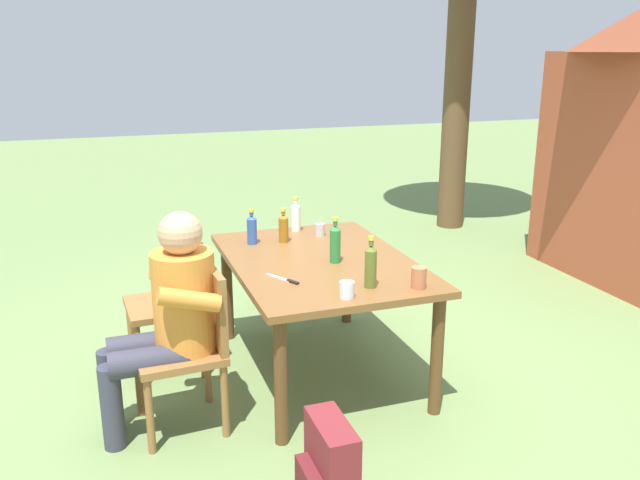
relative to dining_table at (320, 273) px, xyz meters
name	(u,v)px	position (x,y,z in m)	size (l,w,h in m)	color
ground_plane	(320,371)	(0.00, 0.00, -0.65)	(24.00, 24.00, 0.00)	#6B844C
dining_table	(320,273)	(0.00, 0.00, 0.00)	(1.49, 1.04, 0.74)	brown
chair_near_right	(193,339)	(0.33, -0.82, -0.16)	(0.47, 0.47, 0.87)	olive
chair_near_left	(176,295)	(-0.34, -0.82, -0.16)	(0.46, 0.46, 0.87)	olive
person_in_white_shirt	(170,313)	(0.34, -0.93, 0.01)	(0.47, 0.61, 1.18)	orange
bottle_clear	(296,216)	(-0.65, 0.05, 0.19)	(0.06, 0.06, 0.24)	white
bottle_green	(335,243)	(0.08, 0.07, 0.20)	(0.06, 0.06, 0.27)	#287A38
bottle_amber	(284,228)	(-0.42, -0.10, 0.18)	(0.06, 0.06, 0.22)	#996019
bottle_olive	(371,265)	(0.53, 0.10, 0.21)	(0.06, 0.06, 0.28)	#566623
bottle_blue	(252,229)	(-0.44, -0.31, 0.19)	(0.06, 0.06, 0.23)	#2D56A3
cup_terracotta	(419,278)	(0.62, 0.33, 0.14)	(0.08, 0.08, 0.11)	#BC6B47
cup_steel	(320,230)	(-0.48, 0.17, 0.13)	(0.07, 0.07, 0.08)	#B2B7BC
cup_glass	(347,290)	(0.63, -0.08, 0.13)	(0.08, 0.08, 0.09)	silver
table_knife	(285,280)	(0.28, -0.30, 0.09)	(0.22, 0.13, 0.01)	silver
backpack_by_near_side	(280,279)	(-1.18, 0.08, -0.45)	(0.33, 0.26, 0.42)	black
backpack_by_far_side	(329,470)	(1.23, -0.39, -0.44)	(0.33, 0.20, 0.44)	maroon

